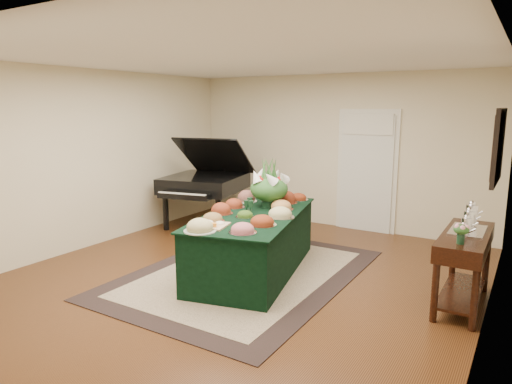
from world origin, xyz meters
The scene contains 14 objects.
ground centered at (0.00, 0.00, 0.00)m, with size 6.00×6.00×0.00m, color black.
area_rug centered at (-0.03, 0.08, 0.01)m, with size 2.54×3.56×0.01m.
kitchen_doorway centered at (0.60, 2.97, 1.02)m, with size 1.05×0.07×2.10m.
buffet_table centered at (0.02, 0.20, 0.40)m, with size 1.63×2.55×0.79m.
food_platters centered at (0.00, 0.24, 0.84)m, with size 1.28×2.42×0.14m.
cutting_board centered at (-0.04, -0.59, 0.83)m, with size 0.42×0.42×0.10m.
green_goblets centered at (-0.03, 0.18, 0.88)m, with size 0.19×0.25×0.18m.
floral_centerpiece centered at (0.00, 0.63, 1.11)m, with size 0.54×0.54×0.54m.
grand_piano centered at (-2.00, 1.78, 0.79)m, with size 1.59×1.76×1.61m.
wicker_basket centered at (-0.83, 1.46, 0.11)m, with size 0.36×0.36×0.23m, color #97693D.
mahogany_sideboard centered at (2.50, 0.51, 0.63)m, with size 0.45×1.34×0.82m.
tea_service centered at (2.50, 0.58, 0.93)m, with size 0.34×0.74×0.30m.
pink_bouquet centered at (2.50, 0.06, 0.95)m, with size 0.16×0.16×0.21m.
wall_painting centered at (2.72, 0.51, 1.75)m, with size 0.05×0.95×0.75m.
Camera 1 is at (3.03, -4.65, 2.14)m, focal length 32.00 mm.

